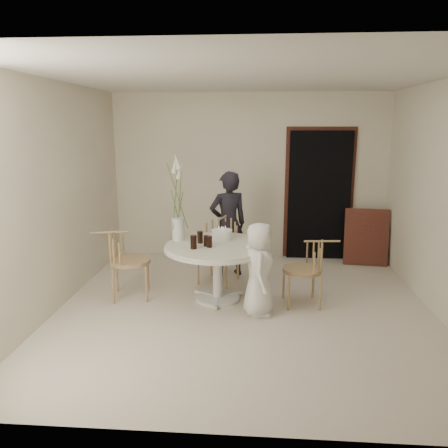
# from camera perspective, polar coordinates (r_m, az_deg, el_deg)

# --- Properties ---
(ground) EXTENTS (4.50, 4.50, 0.00)m
(ground) POSITION_cam_1_polar(r_m,az_deg,el_deg) (5.43, 2.67, -10.90)
(ground) COLOR beige
(ground) RESTS_ON ground
(room_shell) EXTENTS (4.50, 4.50, 4.50)m
(room_shell) POSITION_cam_1_polar(r_m,az_deg,el_deg) (5.01, 2.87, 6.33)
(room_shell) COLOR silver
(room_shell) RESTS_ON ground
(doorway) EXTENTS (1.00, 0.10, 2.10)m
(doorway) POSITION_cam_1_polar(r_m,az_deg,el_deg) (7.33, 12.31, 3.61)
(doorway) COLOR black
(doorway) RESTS_ON ground
(door_trim) EXTENTS (1.12, 0.03, 2.22)m
(door_trim) POSITION_cam_1_polar(r_m,az_deg,el_deg) (7.36, 12.29, 4.12)
(door_trim) COLOR #5A2F1F
(door_trim) RESTS_ON ground
(table) EXTENTS (1.33, 1.33, 0.73)m
(table) POSITION_cam_1_polar(r_m,az_deg,el_deg) (5.47, -0.85, -3.84)
(table) COLOR silver
(table) RESTS_ON ground
(picture_frame) EXTENTS (0.69, 0.28, 0.89)m
(picture_frame) POSITION_cam_1_polar(r_m,az_deg,el_deg) (7.28, 18.07, -1.63)
(picture_frame) COLOR #5A2F1F
(picture_frame) RESTS_ON ground
(chair_far) EXTENTS (0.63, 0.65, 0.93)m
(chair_far) POSITION_cam_1_polar(r_m,az_deg,el_deg) (6.21, -0.25, -1.98)
(chair_far) COLOR tan
(chair_far) RESTS_ON ground
(chair_right) EXTENTS (0.53, 0.49, 0.83)m
(chair_right) POSITION_cam_1_polar(r_m,az_deg,el_deg) (5.46, 11.40, -5.00)
(chair_right) COLOR tan
(chair_right) RESTS_ON ground
(chair_left) EXTENTS (0.59, 0.55, 0.89)m
(chair_left) POSITION_cam_1_polar(r_m,az_deg,el_deg) (5.72, -13.43, -3.88)
(chair_left) COLOR tan
(chair_left) RESTS_ON ground
(girl) EXTENTS (0.66, 0.56, 1.54)m
(girl) POSITION_cam_1_polar(r_m,az_deg,el_deg) (6.36, 0.54, -0.02)
(girl) COLOR black
(girl) RESTS_ON ground
(boy) EXTENTS (0.36, 0.55, 1.11)m
(boy) POSITION_cam_1_polar(r_m,az_deg,el_deg) (5.09, 4.58, -5.93)
(boy) COLOR white
(boy) RESTS_ON ground
(birthday_cake) EXTENTS (0.27, 0.27, 0.18)m
(birthday_cake) POSITION_cam_1_polar(r_m,az_deg,el_deg) (5.66, -0.28, -1.40)
(birthday_cake) COLOR white
(birthday_cake) RESTS_ON table
(cola_tumbler_a) EXTENTS (0.10, 0.10, 0.17)m
(cola_tumbler_a) POSITION_cam_1_polar(r_m,az_deg,el_deg) (5.25, -4.00, -2.36)
(cola_tumbler_a) COLOR black
(cola_tumbler_a) RESTS_ON table
(cola_tumbler_b) EXTENTS (0.08, 0.08, 0.14)m
(cola_tumbler_b) POSITION_cam_1_polar(r_m,az_deg,el_deg) (5.30, -1.92, -2.33)
(cola_tumbler_b) COLOR black
(cola_tumbler_b) RESTS_ON table
(cola_tumbler_c) EXTENTS (0.09, 0.09, 0.15)m
(cola_tumbler_c) POSITION_cam_1_polar(r_m,az_deg,el_deg) (5.49, -3.14, -1.73)
(cola_tumbler_c) COLOR black
(cola_tumbler_c) RESTS_ON table
(cola_tumbler_d) EXTENTS (0.08, 0.08, 0.14)m
(cola_tumbler_d) POSITION_cam_1_polar(r_m,az_deg,el_deg) (5.35, -2.35, -2.20)
(cola_tumbler_d) COLOR black
(cola_tumbler_d) RESTS_ON table
(plate_stack) EXTENTS (0.25, 0.25, 0.05)m
(plate_stack) POSITION_cam_1_polar(r_m,az_deg,el_deg) (5.32, 3.91, -2.81)
(plate_stack) COLOR white
(plate_stack) RESTS_ON table
(flower_vase) EXTENTS (0.16, 0.16, 1.11)m
(flower_vase) POSITION_cam_1_polar(r_m,az_deg,el_deg) (5.59, -6.06, 1.78)
(flower_vase) COLOR silver
(flower_vase) RESTS_ON table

